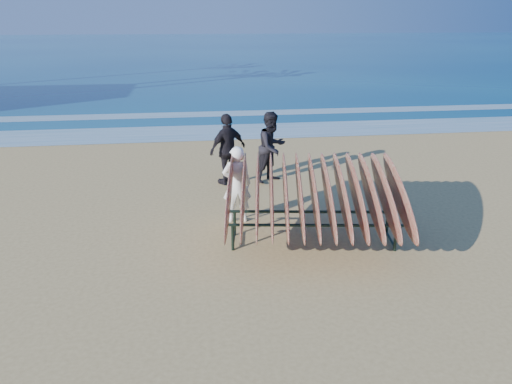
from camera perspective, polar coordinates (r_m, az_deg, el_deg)
The scene contains 8 objects.
ground at distance 8.97m, azimuth 0.69°, elevation -7.45°, with size 120.00×120.00×0.00m, color tan.
ocean at distance 63.03m, azimuth -6.88°, elevation 15.92°, with size 160.00×160.00×0.00m, color navy.
foam_near at distance 18.39m, azimuth -3.87°, elevation 6.87°, with size 160.00×160.00×0.00m, color white.
foam_far at distance 21.81m, azimuth -4.53°, elevation 8.90°, with size 160.00×160.00×0.00m, color white.
surfboard_rack at distance 9.18m, azimuth 6.63°, elevation -0.25°, with size 3.56×3.34×1.64m.
person_white at distance 10.18m, azimuth -2.20°, elevation 0.87°, with size 0.59×0.39×1.61m, color white.
person_dark_a at distance 12.67m, azimuth 1.83°, elevation 5.14°, with size 0.88×0.68×1.80m, color black.
person_dark_b at distance 12.52m, azimuth -3.24°, elevation 4.90°, with size 1.05×0.44×1.79m, color black.
Camera 1 is at (-1.17, -7.89, 4.10)m, focal length 35.00 mm.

